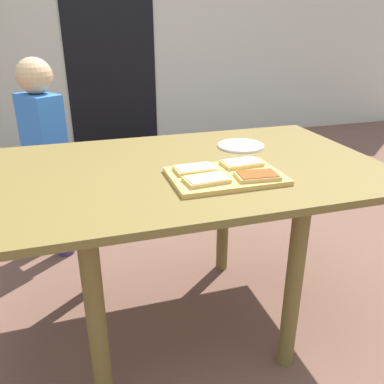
{
  "coord_description": "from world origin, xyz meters",
  "views": [
    {
      "loc": [
        -0.35,
        -1.35,
        1.22
      ],
      "look_at": [
        0.07,
        0.0,
        0.61
      ],
      "focal_mm": 37.4,
      "sensor_mm": 36.0,
      "label": 1
    }
  ],
  "objects_px": {
    "pizza_slice_far_right": "(242,163)",
    "pizza_slice_near_right": "(257,176)",
    "child_left": "(45,147)",
    "cutting_board": "(225,176)",
    "pizza_slice_far_left": "(195,169)",
    "plate_white_right": "(241,146)",
    "pizza_slice_near_left": "(206,180)",
    "garden_hose_coil": "(265,145)",
    "dining_table": "(174,190)"
  },
  "relations": [
    {
      "from": "pizza_slice_far_right",
      "to": "pizza_slice_near_right",
      "type": "height_order",
      "value": "same"
    },
    {
      "from": "pizza_slice_near_right",
      "to": "child_left",
      "type": "bearing_deg",
      "value": 124.89
    },
    {
      "from": "cutting_board",
      "to": "pizza_slice_far_left",
      "type": "bearing_deg",
      "value": 148.86
    },
    {
      "from": "plate_white_right",
      "to": "pizza_slice_far_left",
      "type": "bearing_deg",
      "value": -136.72
    },
    {
      "from": "plate_white_right",
      "to": "child_left",
      "type": "bearing_deg",
      "value": 143.05
    },
    {
      "from": "plate_white_right",
      "to": "pizza_slice_near_right",
      "type": "bearing_deg",
      "value": -106.21
    },
    {
      "from": "cutting_board",
      "to": "pizza_slice_near_left",
      "type": "height_order",
      "value": "pizza_slice_near_left"
    },
    {
      "from": "cutting_board",
      "to": "garden_hose_coil",
      "type": "distance_m",
      "value": 3.0
    },
    {
      "from": "dining_table",
      "to": "plate_white_right",
      "type": "relative_size",
      "value": 7.86
    },
    {
      "from": "pizza_slice_near_right",
      "to": "cutting_board",
      "type": "bearing_deg",
      "value": 141.69
    },
    {
      "from": "pizza_slice_far_left",
      "to": "garden_hose_coil",
      "type": "xyz_separation_m",
      "value": [
        1.56,
        2.46,
        -0.73
      ]
    },
    {
      "from": "dining_table",
      "to": "child_left",
      "type": "xyz_separation_m",
      "value": [
        -0.49,
        0.8,
        -0.02
      ]
    },
    {
      "from": "cutting_board",
      "to": "pizza_slice_near_right",
      "type": "bearing_deg",
      "value": -38.31
    },
    {
      "from": "child_left",
      "to": "garden_hose_coil",
      "type": "distance_m",
      "value": 2.68
    },
    {
      "from": "pizza_slice_near_right",
      "to": "garden_hose_coil",
      "type": "height_order",
      "value": "pizza_slice_near_right"
    },
    {
      "from": "pizza_slice_far_right",
      "to": "pizza_slice_far_left",
      "type": "xyz_separation_m",
      "value": [
        -0.18,
        -0.01,
        0.0
      ]
    },
    {
      "from": "pizza_slice_near_left",
      "to": "plate_white_right",
      "type": "distance_m",
      "value": 0.48
    },
    {
      "from": "cutting_board",
      "to": "garden_hose_coil",
      "type": "bearing_deg",
      "value": 59.78
    },
    {
      "from": "pizza_slice_near_left",
      "to": "pizza_slice_far_left",
      "type": "distance_m",
      "value": 0.11
    },
    {
      "from": "cutting_board",
      "to": "plate_white_right",
      "type": "height_order",
      "value": "cutting_board"
    },
    {
      "from": "pizza_slice_near_left",
      "to": "pizza_slice_far_left",
      "type": "xyz_separation_m",
      "value": [
        -0.0,
        0.11,
        0.0
      ]
    },
    {
      "from": "pizza_slice_far_right",
      "to": "child_left",
      "type": "bearing_deg",
      "value": 128.8
    },
    {
      "from": "pizza_slice_near_right",
      "to": "dining_table",
      "type": "bearing_deg",
      "value": 134.52
    },
    {
      "from": "pizza_slice_near_left",
      "to": "child_left",
      "type": "relative_size",
      "value": 0.14
    },
    {
      "from": "cutting_board",
      "to": "pizza_slice_far_left",
      "type": "xyz_separation_m",
      "value": [
        -0.09,
        0.06,
        0.02
      ]
    },
    {
      "from": "plate_white_right",
      "to": "child_left",
      "type": "relative_size",
      "value": 0.19
    },
    {
      "from": "dining_table",
      "to": "pizza_slice_near_right",
      "type": "height_order",
      "value": "pizza_slice_near_right"
    },
    {
      "from": "pizza_slice_far_right",
      "to": "garden_hose_coil",
      "type": "height_order",
      "value": "pizza_slice_far_right"
    },
    {
      "from": "pizza_slice_far_right",
      "to": "garden_hose_coil",
      "type": "bearing_deg",
      "value": 60.65
    },
    {
      "from": "pizza_slice_far_right",
      "to": "child_left",
      "type": "distance_m",
      "value": 1.16
    },
    {
      "from": "child_left",
      "to": "garden_hose_coil",
      "type": "bearing_deg",
      "value": 36.59
    },
    {
      "from": "pizza_slice_near_right",
      "to": "pizza_slice_far_left",
      "type": "distance_m",
      "value": 0.22
    },
    {
      "from": "pizza_slice_near_right",
      "to": "pizza_slice_near_left",
      "type": "relative_size",
      "value": 1.0
    },
    {
      "from": "pizza_slice_far_right",
      "to": "plate_white_right",
      "type": "xyz_separation_m",
      "value": [
        0.11,
        0.27,
        -0.02
      ]
    },
    {
      "from": "cutting_board",
      "to": "pizza_slice_near_right",
      "type": "xyz_separation_m",
      "value": [
        0.09,
        -0.07,
        0.02
      ]
    },
    {
      "from": "plate_white_right",
      "to": "cutting_board",
      "type": "bearing_deg",
      "value": -121.34
    },
    {
      "from": "child_left",
      "to": "pizza_slice_near_right",
      "type": "bearing_deg",
      "value": -55.11
    },
    {
      "from": "cutting_board",
      "to": "pizza_slice_far_left",
      "type": "relative_size",
      "value": 2.67
    },
    {
      "from": "pizza_slice_far_right",
      "to": "pizza_slice_near_right",
      "type": "relative_size",
      "value": 0.97
    },
    {
      "from": "pizza_slice_near_left",
      "to": "garden_hose_coil",
      "type": "relative_size",
      "value": 0.35
    },
    {
      "from": "dining_table",
      "to": "plate_white_right",
      "type": "height_order",
      "value": "plate_white_right"
    },
    {
      "from": "pizza_slice_near_right",
      "to": "pizza_slice_far_right",
      "type": "bearing_deg",
      "value": 89.23
    },
    {
      "from": "child_left",
      "to": "garden_hose_coil",
      "type": "relative_size",
      "value": 2.49
    },
    {
      "from": "plate_white_right",
      "to": "pizza_slice_far_right",
      "type": "bearing_deg",
      "value": -113.27
    },
    {
      "from": "pizza_slice_far_left",
      "to": "child_left",
      "type": "distance_m",
      "value": 1.06
    },
    {
      "from": "pizza_slice_far_right",
      "to": "plate_white_right",
      "type": "bearing_deg",
      "value": 66.73
    },
    {
      "from": "pizza_slice_near_left",
      "to": "plate_white_right",
      "type": "bearing_deg",
      "value": 52.99
    },
    {
      "from": "cutting_board",
      "to": "pizza_slice_far_right",
      "type": "distance_m",
      "value": 0.11
    },
    {
      "from": "pizza_slice_far_right",
      "to": "plate_white_right",
      "type": "height_order",
      "value": "pizza_slice_far_right"
    },
    {
      "from": "child_left",
      "to": "dining_table",
      "type": "bearing_deg",
      "value": -58.42
    }
  ]
}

